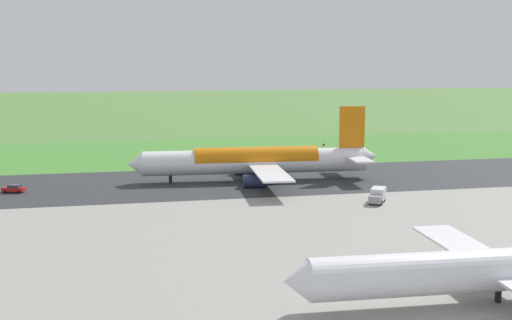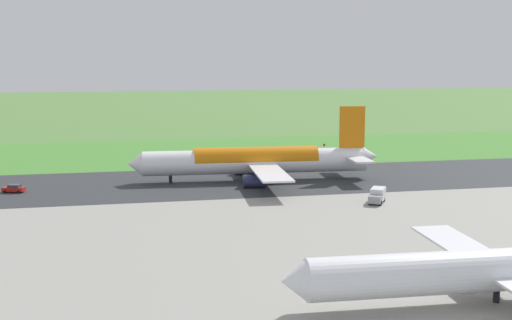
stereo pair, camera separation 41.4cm
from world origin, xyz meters
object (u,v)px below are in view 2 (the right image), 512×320
(airliner_parked_mid, at_px, (500,269))
(service_car_followme, at_px, (14,188))
(airliner_main, at_px, (258,161))
(no_stopping_sign, at_px, (324,148))
(traffic_cone_orange, at_px, (299,151))
(service_truck_fuel, at_px, (377,195))

(airliner_parked_mid, relative_size, service_car_followme, 10.42)
(airliner_main, xyz_separation_m, service_car_followme, (49.38, 2.82, -3.51))
(no_stopping_sign, height_order, traffic_cone_orange, no_stopping_sign)
(service_car_followme, distance_m, service_truck_fuel, 70.07)
(service_car_followme, relative_size, service_truck_fuel, 0.74)
(service_truck_fuel, distance_m, no_stopping_sign, 61.31)
(airliner_main, bearing_deg, airliner_parked_mid, 98.41)
(service_car_followme, bearing_deg, airliner_main, -176.73)
(airliner_main, relative_size, traffic_cone_orange, 98.42)
(airliner_main, xyz_separation_m, service_truck_fuel, (-16.84, 25.73, -2.95))
(airliner_main, bearing_deg, service_truck_fuel, 123.20)
(airliner_parked_mid, relative_size, traffic_cone_orange, 86.10)
(service_car_followme, height_order, no_stopping_sign, no_stopping_sign)
(service_car_followme, distance_m, no_stopping_sign, 84.23)
(airliner_main, relative_size, service_car_followme, 11.91)
(airliner_main, bearing_deg, traffic_cone_orange, -116.91)
(no_stopping_sign, bearing_deg, service_truck_fuel, 81.47)
(no_stopping_sign, bearing_deg, airliner_parked_mid, 82.21)
(service_truck_fuel, bearing_deg, airliner_parked_mid, 83.12)
(service_car_followme, bearing_deg, traffic_cone_orange, -148.73)
(service_car_followme, distance_m, traffic_cone_orange, 81.09)
(airliner_parked_mid, height_order, no_stopping_sign, airliner_parked_mid)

